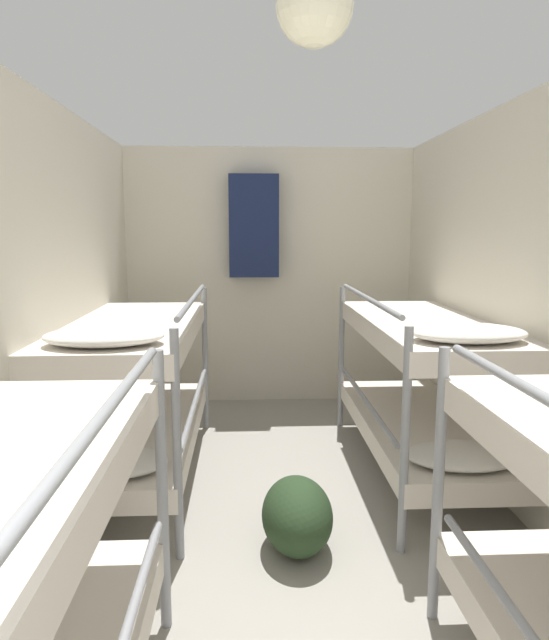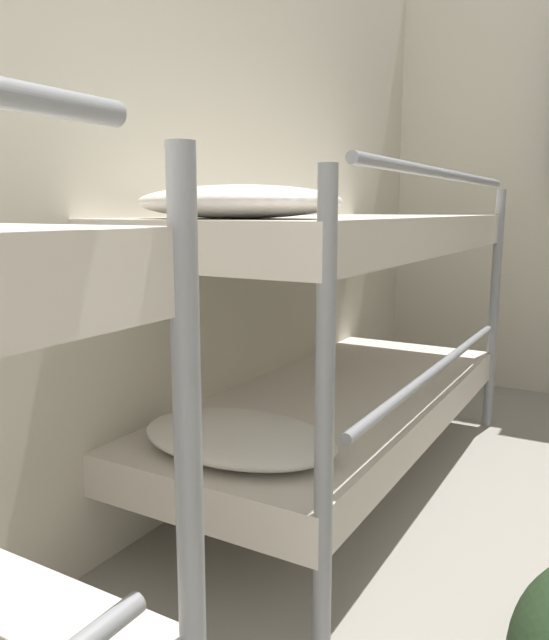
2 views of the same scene
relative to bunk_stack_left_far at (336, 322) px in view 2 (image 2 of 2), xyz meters
The scene contains 2 objects.
wall_left 1.22m from the bunk_stack_left_far, 111.85° to the right, with size 0.06×5.69×2.33m.
bunk_stack_left_far is the anchor object (origin of this frame).
Camera 2 is at (0.02, 1.74, 1.05)m, focal length 35.00 mm.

